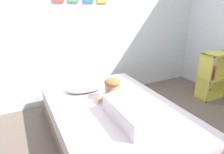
{
  "coord_description": "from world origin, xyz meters",
  "views": [
    {
      "loc": [
        -0.95,
        -1.56,
        1.5
      ],
      "look_at": [
        0.06,
        0.47,
        0.63
      ],
      "focal_mm": 32.12,
      "sensor_mm": 36.0,
      "label": 1
    }
  ],
  "objects": [
    {
      "name": "bed",
      "position": [
        -0.04,
        0.18,
        0.19
      ],
      "size": [
        1.35,
        1.97,
        0.38
      ],
      "color": "#726051",
      "rests_on": "ground"
    },
    {
      "name": "person_lying",
      "position": [
        0.03,
        0.03,
        0.49
      ],
      "size": [
        0.43,
        0.92,
        0.27
      ],
      "color": "silver",
      "rests_on": "bed"
    },
    {
      "name": "coffee_cup",
      "position": [
        0.11,
        0.5,
        0.42
      ],
      "size": [
        0.12,
        0.09,
        0.07
      ],
      "color": "#D84C47",
      "rests_on": "bed"
    },
    {
      "name": "pillow",
      "position": [
        -0.18,
        0.77,
        0.44
      ],
      "size": [
        0.52,
        0.32,
        0.11
      ],
      "primitive_type": "ellipsoid",
      "color": "silver",
      "rests_on": "bed"
    },
    {
      "name": "bookshelf",
      "position": [
        1.81,
        0.39,
        0.38
      ],
      "size": [
        0.45,
        0.24,
        0.75
      ],
      "color": "#D8CC4C",
      "rests_on": "ground"
    },
    {
      "name": "ground_plane",
      "position": [
        0.0,
        0.0,
        0.0
      ],
      "size": [
        12.51,
        12.51,
        0.0
      ],
      "primitive_type": "plane",
      "color": "#66564C"
    },
    {
      "name": "back_wall",
      "position": [
        -0.0,
        1.36,
        1.25
      ],
      "size": [
        4.25,
        0.12,
        2.5
      ],
      "color": "silver",
      "rests_on": "ground"
    },
    {
      "name": "cell_phone",
      "position": [
        0.24,
        0.29,
        0.39
      ],
      "size": [
        0.07,
        0.14,
        0.01
      ],
      "primitive_type": "cube",
      "color": "black",
      "rests_on": "bed"
    }
  ]
}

